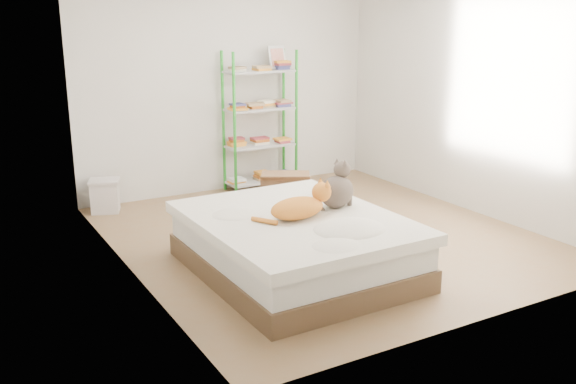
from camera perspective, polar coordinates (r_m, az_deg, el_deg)
room at (r=6.06m, az=3.19°, el=7.79°), size 3.81×4.21×2.61m
bed at (r=5.41m, az=0.66°, el=-4.69°), size 1.58×1.96×0.50m
orange_cat at (r=5.23m, az=0.82°, el=-1.20°), size 0.58×0.33×0.23m
grey_cat at (r=5.54m, az=4.34°, el=0.65°), size 0.42×0.38×0.41m
shelf_unit at (r=7.89m, az=-2.46°, el=6.23°), size 0.88×0.36×1.74m
cardboard_box at (r=7.21m, az=-0.21°, el=0.09°), size 0.69×0.72×0.44m
white_bin at (r=7.34m, az=-15.96°, el=-0.30°), size 0.40×0.38×0.37m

